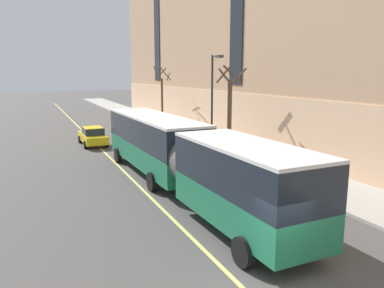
{
  "coord_description": "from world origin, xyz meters",
  "views": [
    {
      "loc": [
        -5.95,
        -7.48,
        6.02
      ],
      "look_at": [
        3.04,
        12.86,
        1.8
      ],
      "focal_mm": 35.0,
      "sensor_mm": 36.0,
      "label": 1
    }
  ],
  "objects_px": {
    "parked_car_champagne_3": "(193,146)",
    "street_lamp": "(213,93)",
    "parked_car_silver_2": "(144,125)",
    "street_tree_far_downtown": "(162,96)",
    "parked_car_darkgray_1": "(258,172)",
    "street_tree_far_uptown": "(230,107)",
    "city_bus": "(180,153)",
    "taxi_cab": "(93,136)"
  },
  "relations": [
    {
      "from": "parked_car_champagne_3",
      "to": "taxi_cab",
      "type": "height_order",
      "value": "same"
    },
    {
      "from": "parked_car_darkgray_1",
      "to": "street_tree_far_uptown",
      "type": "height_order",
      "value": "street_tree_far_uptown"
    },
    {
      "from": "street_tree_far_downtown",
      "to": "street_tree_far_uptown",
      "type": "bearing_deg",
      "value": -90.03
    },
    {
      "from": "parked_car_champagne_3",
      "to": "street_lamp",
      "type": "relative_size",
      "value": 0.61
    },
    {
      "from": "parked_car_silver_2",
      "to": "street_lamp",
      "type": "distance_m",
      "value": 12.45
    },
    {
      "from": "parked_car_silver_2",
      "to": "taxi_cab",
      "type": "bearing_deg",
      "value": -141.25
    },
    {
      "from": "parked_car_darkgray_1",
      "to": "street_tree_far_uptown",
      "type": "distance_m",
      "value": 9.12
    },
    {
      "from": "parked_car_champagne_3",
      "to": "street_tree_far_uptown",
      "type": "xyz_separation_m",
      "value": [
        2.97,
        -0.13,
        2.7
      ]
    },
    {
      "from": "taxi_cab",
      "to": "street_tree_far_uptown",
      "type": "height_order",
      "value": "street_tree_far_uptown"
    },
    {
      "from": "parked_car_champagne_3",
      "to": "street_tree_far_downtown",
      "type": "distance_m",
      "value": 15.65
    },
    {
      "from": "taxi_cab",
      "to": "street_tree_far_downtown",
      "type": "height_order",
      "value": "street_tree_far_downtown"
    },
    {
      "from": "taxi_cab",
      "to": "street_tree_far_downtown",
      "type": "distance_m",
      "value": 12.22
    },
    {
      "from": "parked_car_champagne_3",
      "to": "street_lamp",
      "type": "bearing_deg",
      "value": 12.37
    },
    {
      "from": "parked_car_silver_2",
      "to": "street_tree_far_uptown",
      "type": "height_order",
      "value": "street_tree_far_uptown"
    },
    {
      "from": "city_bus",
      "to": "parked_car_silver_2",
      "type": "bearing_deg",
      "value": 78.52
    },
    {
      "from": "city_bus",
      "to": "parked_car_darkgray_1",
      "type": "bearing_deg",
      "value": -11.96
    },
    {
      "from": "street_tree_far_downtown",
      "to": "parked_car_darkgray_1",
      "type": "bearing_deg",
      "value": -96.92
    },
    {
      "from": "parked_car_silver_2",
      "to": "street_tree_far_downtown",
      "type": "xyz_separation_m",
      "value": [
        3.03,
        3.0,
        2.73
      ]
    },
    {
      "from": "parked_car_darkgray_1",
      "to": "parked_car_champagne_3",
      "type": "height_order",
      "value": "same"
    },
    {
      "from": "taxi_cab",
      "to": "street_tree_far_uptown",
      "type": "relative_size",
      "value": 0.72
    },
    {
      "from": "city_bus",
      "to": "street_tree_far_downtown",
      "type": "height_order",
      "value": "street_tree_far_downtown"
    },
    {
      "from": "parked_car_champagne_3",
      "to": "street_tree_far_uptown",
      "type": "height_order",
      "value": "street_tree_far_uptown"
    },
    {
      "from": "parked_car_darkgray_1",
      "to": "street_tree_far_downtown",
      "type": "relative_size",
      "value": 0.64
    },
    {
      "from": "street_tree_far_uptown",
      "to": "parked_car_champagne_3",
      "type": "bearing_deg",
      "value": 177.52
    },
    {
      "from": "city_bus",
      "to": "parked_car_silver_2",
      "type": "distance_m",
      "value": 20.05
    },
    {
      "from": "taxi_cab",
      "to": "street_tree_far_downtown",
      "type": "relative_size",
      "value": 0.69
    },
    {
      "from": "parked_car_champagne_3",
      "to": "street_tree_far_uptown",
      "type": "distance_m",
      "value": 4.02
    },
    {
      "from": "parked_car_champagne_3",
      "to": "parked_car_darkgray_1",
      "type": "bearing_deg",
      "value": -89.1
    },
    {
      "from": "city_bus",
      "to": "street_lamp",
      "type": "relative_size",
      "value": 2.63
    },
    {
      "from": "taxi_cab",
      "to": "parked_car_champagne_3",
      "type": "bearing_deg",
      "value": -50.55
    },
    {
      "from": "parked_car_darkgray_1",
      "to": "city_bus",
      "type": "bearing_deg",
      "value": 168.04
    },
    {
      "from": "taxi_cab",
      "to": "street_tree_far_downtown",
      "type": "xyz_separation_m",
      "value": [
        9.01,
        7.79,
        2.73
      ]
    },
    {
      "from": "parked_car_silver_2",
      "to": "street_tree_far_downtown",
      "type": "bearing_deg",
      "value": 44.64
    },
    {
      "from": "city_bus",
      "to": "taxi_cab",
      "type": "distance_m",
      "value": 15.0
    },
    {
      "from": "city_bus",
      "to": "parked_car_silver_2",
      "type": "height_order",
      "value": "city_bus"
    },
    {
      "from": "city_bus",
      "to": "street_lamp",
      "type": "xyz_separation_m",
      "value": [
        5.9,
        7.89,
        2.48
      ]
    },
    {
      "from": "city_bus",
      "to": "parked_car_champagne_3",
      "type": "distance_m",
      "value": 8.6
    },
    {
      "from": "parked_car_champagne_3",
      "to": "street_tree_far_downtown",
      "type": "height_order",
      "value": "street_tree_far_downtown"
    },
    {
      "from": "city_bus",
      "to": "parked_car_champagne_3",
      "type": "relative_size",
      "value": 4.34
    },
    {
      "from": "parked_car_darkgray_1",
      "to": "street_tree_far_downtown",
      "type": "height_order",
      "value": "street_tree_far_downtown"
    },
    {
      "from": "parked_car_darkgray_1",
      "to": "taxi_cab",
      "type": "height_order",
      "value": "same"
    },
    {
      "from": "street_lamp",
      "to": "taxi_cab",
      "type": "bearing_deg",
      "value": 138.79
    }
  ]
}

